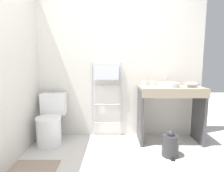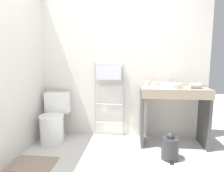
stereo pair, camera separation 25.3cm
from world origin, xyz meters
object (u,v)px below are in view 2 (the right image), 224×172
object	(u,v)px
toilet	(54,121)
cup_near_wall	(147,83)
cup_near_edge	(155,84)
hair_dryer	(196,86)
sink_basin	(171,85)
towel_radiator	(109,83)
trash_bin	(170,148)

from	to	relation	value
toilet	cup_near_wall	world-z (taller)	cup_near_wall
cup_near_wall	cup_near_edge	size ratio (longest dim) A/B	1.10
cup_near_edge	toilet	bearing A→B (deg)	-174.81
cup_near_edge	hair_dryer	size ratio (longest dim) A/B	0.38
sink_basin	cup_near_edge	distance (m)	0.24
towel_radiator	trash_bin	size ratio (longest dim) A/B	3.48
toilet	towel_radiator	bearing A→B (deg)	17.30
toilet	cup_near_wall	xyz separation A→B (m)	(1.51, 0.19, 0.61)
cup_near_edge	hair_dryer	bearing A→B (deg)	-13.62
toilet	hair_dryer	size ratio (longest dim) A/B	3.93
towel_radiator	trash_bin	distance (m)	1.35
cup_near_wall	hair_dryer	world-z (taller)	cup_near_wall
trash_bin	hair_dryer	bearing A→B (deg)	42.80
toilet	trash_bin	world-z (taller)	toilet
towel_radiator	hair_dryer	size ratio (longest dim) A/B	6.33
towel_radiator	sink_basin	bearing A→B (deg)	-11.98
cup_near_edge	towel_radiator	bearing A→B (deg)	170.59
towel_radiator	cup_near_wall	xyz separation A→B (m)	(0.63, -0.08, 0.00)
cup_near_wall	cup_near_edge	distance (m)	0.12
cup_near_wall	hair_dryer	size ratio (longest dim) A/B	0.42
cup_near_wall	sink_basin	bearing A→B (deg)	-20.73
toilet	trash_bin	size ratio (longest dim) A/B	2.16
toilet	trash_bin	bearing A→B (deg)	-12.27
trash_bin	toilet	bearing A→B (deg)	167.73
cup_near_edge	trash_bin	size ratio (longest dim) A/B	0.21
towel_radiator	sink_basin	size ratio (longest dim) A/B	3.93
sink_basin	hair_dryer	distance (m)	0.34
towel_radiator	cup_near_edge	distance (m)	0.76
toilet	trash_bin	xyz separation A→B (m)	(1.77, -0.38, -0.18)
towel_radiator	cup_near_wall	world-z (taller)	towel_radiator
towel_radiator	trash_bin	xyz separation A→B (m)	(0.89, -0.66, -0.78)
cup_near_edge	hair_dryer	xyz separation A→B (m)	(0.57, -0.14, 0.00)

